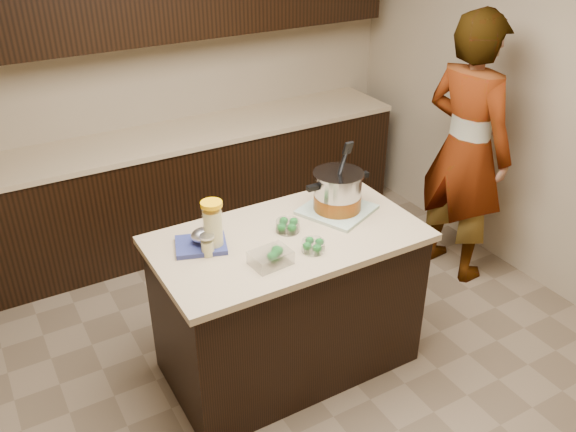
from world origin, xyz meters
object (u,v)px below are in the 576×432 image
at_px(stock_pot, 338,193).
at_px(lemonade_pitcher, 213,227).
at_px(person, 466,150).
at_px(island, 288,302).

height_order(stock_pot, lemonade_pitcher, stock_pot).
height_order(lemonade_pitcher, person, person).
relative_size(stock_pot, lemonade_pitcher, 1.53).
bearing_deg(island, lemonade_pitcher, 168.51).
bearing_deg(island, stock_pot, 13.79).
height_order(island, stock_pot, stock_pot).
xyz_separation_m(stock_pot, lemonade_pitcher, (-0.77, -0.01, 0.01)).
xyz_separation_m(island, lemonade_pitcher, (-0.40, 0.08, 0.57)).
distance_m(island, stock_pot, 0.68).
xyz_separation_m(lemonade_pitcher, person, (1.98, 0.23, -0.08)).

